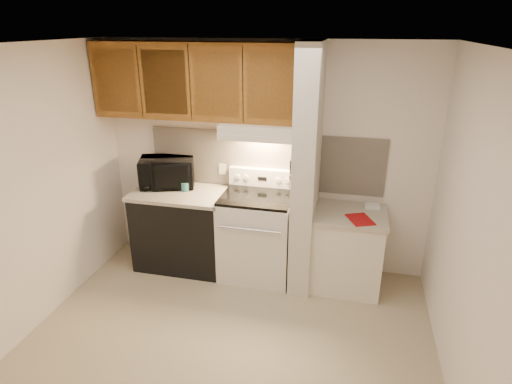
% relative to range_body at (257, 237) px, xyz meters
% --- Properties ---
extents(floor, '(3.60, 3.60, 0.00)m').
position_rel_range_body_xyz_m(floor, '(0.00, -1.16, -0.46)').
color(floor, tan).
rests_on(floor, ground).
extents(ceiling, '(3.60, 3.60, 0.00)m').
position_rel_range_body_xyz_m(ceiling, '(0.00, -1.16, 2.04)').
color(ceiling, white).
rests_on(ceiling, wall_back).
extents(wall_back, '(3.60, 2.50, 0.02)m').
position_rel_range_body_xyz_m(wall_back, '(0.00, 0.34, 0.79)').
color(wall_back, white).
rests_on(wall_back, floor).
extents(wall_left, '(0.02, 3.00, 2.50)m').
position_rel_range_body_xyz_m(wall_left, '(-1.80, -1.16, 0.79)').
color(wall_left, white).
rests_on(wall_left, floor).
extents(wall_right, '(0.02, 3.00, 2.50)m').
position_rel_range_body_xyz_m(wall_right, '(1.80, -1.16, 0.79)').
color(wall_right, white).
rests_on(wall_right, floor).
extents(backsplash, '(2.60, 0.02, 0.63)m').
position_rel_range_body_xyz_m(backsplash, '(0.00, 0.33, 0.78)').
color(backsplash, beige).
rests_on(backsplash, wall_back).
extents(range_body, '(0.76, 0.65, 0.92)m').
position_rel_range_body_xyz_m(range_body, '(0.00, 0.00, 0.00)').
color(range_body, silver).
rests_on(range_body, floor).
extents(oven_window, '(0.50, 0.01, 0.30)m').
position_rel_range_body_xyz_m(oven_window, '(0.00, -0.32, 0.04)').
color(oven_window, black).
rests_on(oven_window, range_body).
extents(oven_handle, '(0.65, 0.02, 0.02)m').
position_rel_range_body_xyz_m(oven_handle, '(0.00, -0.35, 0.26)').
color(oven_handle, silver).
rests_on(oven_handle, range_body).
extents(cooktop, '(0.74, 0.64, 0.03)m').
position_rel_range_body_xyz_m(cooktop, '(0.00, 0.00, 0.48)').
color(cooktop, black).
rests_on(cooktop, range_body).
extents(range_backguard, '(0.76, 0.08, 0.20)m').
position_rel_range_body_xyz_m(range_backguard, '(0.00, 0.28, 0.59)').
color(range_backguard, silver).
rests_on(range_backguard, range_body).
extents(range_display, '(0.10, 0.01, 0.04)m').
position_rel_range_body_xyz_m(range_display, '(0.00, 0.24, 0.59)').
color(range_display, black).
rests_on(range_display, range_backguard).
extents(range_knob_left_outer, '(0.05, 0.02, 0.05)m').
position_rel_range_body_xyz_m(range_knob_left_outer, '(-0.28, 0.24, 0.59)').
color(range_knob_left_outer, silver).
rests_on(range_knob_left_outer, range_backguard).
extents(range_knob_left_inner, '(0.05, 0.02, 0.05)m').
position_rel_range_body_xyz_m(range_knob_left_inner, '(-0.18, 0.24, 0.59)').
color(range_knob_left_inner, silver).
rests_on(range_knob_left_inner, range_backguard).
extents(range_knob_right_inner, '(0.05, 0.02, 0.05)m').
position_rel_range_body_xyz_m(range_knob_right_inner, '(0.18, 0.24, 0.59)').
color(range_knob_right_inner, silver).
rests_on(range_knob_right_inner, range_backguard).
extents(range_knob_right_outer, '(0.05, 0.02, 0.05)m').
position_rel_range_body_xyz_m(range_knob_right_outer, '(0.28, 0.24, 0.59)').
color(range_knob_right_outer, silver).
rests_on(range_knob_right_outer, range_backguard).
extents(dishwasher_front, '(1.00, 0.63, 0.87)m').
position_rel_range_body_xyz_m(dishwasher_front, '(-0.88, 0.01, -0.03)').
color(dishwasher_front, black).
rests_on(dishwasher_front, floor).
extents(left_countertop, '(1.04, 0.67, 0.04)m').
position_rel_range_body_xyz_m(left_countertop, '(-0.88, 0.01, 0.43)').
color(left_countertop, '#B8AE96').
rests_on(left_countertop, dishwasher_front).
extents(spoon_rest, '(0.23, 0.12, 0.01)m').
position_rel_range_body_xyz_m(spoon_rest, '(-1.10, 0.21, 0.46)').
color(spoon_rest, black).
rests_on(spoon_rest, left_countertop).
extents(teal_jar, '(0.10, 0.10, 0.10)m').
position_rel_range_body_xyz_m(teal_jar, '(-0.83, 0.04, 0.50)').
color(teal_jar, '#296B68').
rests_on(teal_jar, left_countertop).
extents(outlet, '(0.08, 0.01, 0.12)m').
position_rel_range_body_xyz_m(outlet, '(-0.48, 0.32, 0.64)').
color(outlet, silver).
rests_on(outlet, backsplash).
extents(microwave, '(0.69, 0.57, 0.33)m').
position_rel_range_body_xyz_m(microwave, '(-1.08, 0.15, 0.61)').
color(microwave, black).
rests_on(microwave, left_countertop).
extents(partition_pillar, '(0.22, 0.70, 2.50)m').
position_rel_range_body_xyz_m(partition_pillar, '(0.51, -0.01, 0.79)').
color(partition_pillar, beige).
rests_on(partition_pillar, floor).
extents(pillar_trim, '(0.01, 0.70, 0.04)m').
position_rel_range_body_xyz_m(pillar_trim, '(0.39, -0.01, 0.84)').
color(pillar_trim, brown).
rests_on(pillar_trim, partition_pillar).
extents(knife_strip, '(0.02, 0.42, 0.04)m').
position_rel_range_body_xyz_m(knife_strip, '(0.39, -0.06, 0.86)').
color(knife_strip, black).
rests_on(knife_strip, partition_pillar).
extents(knife_blade_a, '(0.01, 0.03, 0.16)m').
position_rel_range_body_xyz_m(knife_blade_a, '(0.38, -0.21, 0.76)').
color(knife_blade_a, silver).
rests_on(knife_blade_a, knife_strip).
extents(knife_handle_a, '(0.02, 0.02, 0.10)m').
position_rel_range_body_xyz_m(knife_handle_a, '(0.38, -0.20, 0.91)').
color(knife_handle_a, black).
rests_on(knife_handle_a, knife_strip).
extents(knife_blade_b, '(0.01, 0.04, 0.18)m').
position_rel_range_body_xyz_m(knife_blade_b, '(0.38, -0.15, 0.75)').
color(knife_blade_b, silver).
rests_on(knife_blade_b, knife_strip).
extents(knife_handle_b, '(0.02, 0.02, 0.10)m').
position_rel_range_body_xyz_m(knife_handle_b, '(0.38, -0.13, 0.91)').
color(knife_handle_b, black).
rests_on(knife_handle_b, knife_strip).
extents(knife_blade_c, '(0.01, 0.04, 0.20)m').
position_rel_range_body_xyz_m(knife_blade_c, '(0.38, -0.06, 0.74)').
color(knife_blade_c, silver).
rests_on(knife_blade_c, knife_strip).
extents(knife_handle_c, '(0.02, 0.02, 0.10)m').
position_rel_range_body_xyz_m(knife_handle_c, '(0.38, -0.06, 0.91)').
color(knife_handle_c, black).
rests_on(knife_handle_c, knife_strip).
extents(knife_blade_d, '(0.01, 0.04, 0.16)m').
position_rel_range_body_xyz_m(knife_blade_d, '(0.38, 0.02, 0.76)').
color(knife_blade_d, silver).
rests_on(knife_blade_d, knife_strip).
extents(knife_handle_d, '(0.02, 0.02, 0.10)m').
position_rel_range_body_xyz_m(knife_handle_d, '(0.38, 0.04, 0.91)').
color(knife_handle_d, black).
rests_on(knife_handle_d, knife_strip).
extents(knife_blade_e, '(0.01, 0.04, 0.18)m').
position_rel_range_body_xyz_m(knife_blade_e, '(0.38, 0.09, 0.75)').
color(knife_blade_e, silver).
rests_on(knife_blade_e, knife_strip).
extents(knife_handle_e, '(0.02, 0.02, 0.10)m').
position_rel_range_body_xyz_m(knife_handle_e, '(0.38, 0.12, 0.91)').
color(knife_handle_e, black).
rests_on(knife_handle_e, knife_strip).
extents(oven_mitt, '(0.03, 0.10, 0.24)m').
position_rel_range_body_xyz_m(oven_mitt, '(0.38, 0.17, 0.70)').
color(oven_mitt, gray).
rests_on(oven_mitt, partition_pillar).
extents(right_cab_base, '(0.70, 0.60, 0.81)m').
position_rel_range_body_xyz_m(right_cab_base, '(0.97, -0.01, -0.06)').
color(right_cab_base, silver).
rests_on(right_cab_base, floor).
extents(right_countertop, '(0.74, 0.64, 0.04)m').
position_rel_range_body_xyz_m(right_countertop, '(0.97, -0.01, 0.37)').
color(right_countertop, '#B8AE96').
rests_on(right_countertop, right_cab_base).
extents(red_folder, '(0.30, 0.34, 0.01)m').
position_rel_range_body_xyz_m(red_folder, '(1.07, -0.16, 0.39)').
color(red_folder, '#A00E10').
rests_on(red_folder, right_countertop).
extents(white_box, '(0.16, 0.11, 0.04)m').
position_rel_range_body_xyz_m(white_box, '(1.19, 0.17, 0.41)').
color(white_box, white).
rests_on(white_box, right_countertop).
extents(range_hood, '(0.78, 0.44, 0.15)m').
position_rel_range_body_xyz_m(range_hood, '(0.00, 0.12, 1.17)').
color(range_hood, silver).
rests_on(range_hood, upper_cabinets).
extents(hood_lip, '(0.78, 0.04, 0.06)m').
position_rel_range_body_xyz_m(hood_lip, '(0.00, -0.08, 1.12)').
color(hood_lip, silver).
rests_on(hood_lip, range_hood).
extents(upper_cabinets, '(2.18, 0.33, 0.77)m').
position_rel_range_body_xyz_m(upper_cabinets, '(-0.69, 0.17, 1.62)').
color(upper_cabinets, brown).
rests_on(upper_cabinets, wall_back).
extents(cab_door_a, '(0.46, 0.01, 0.63)m').
position_rel_range_body_xyz_m(cab_door_a, '(-1.51, 0.01, 1.62)').
color(cab_door_a, brown).
rests_on(cab_door_a, upper_cabinets).
extents(cab_gap_a, '(0.01, 0.01, 0.73)m').
position_rel_range_body_xyz_m(cab_gap_a, '(-1.23, 0.01, 1.62)').
color(cab_gap_a, black).
rests_on(cab_gap_a, upper_cabinets).
extents(cab_door_b, '(0.46, 0.01, 0.63)m').
position_rel_range_body_xyz_m(cab_door_b, '(-0.96, 0.01, 1.62)').
color(cab_door_b, brown).
rests_on(cab_door_b, upper_cabinets).
extents(cab_gap_b, '(0.01, 0.01, 0.73)m').
position_rel_range_body_xyz_m(cab_gap_b, '(-0.69, 0.01, 1.62)').
color(cab_gap_b, black).
rests_on(cab_gap_b, upper_cabinets).
extents(cab_door_c, '(0.46, 0.01, 0.63)m').
position_rel_range_body_xyz_m(cab_door_c, '(-0.42, 0.01, 1.62)').
color(cab_door_c, brown).
rests_on(cab_door_c, upper_cabinets).
extents(cab_gap_c, '(0.01, 0.01, 0.73)m').
position_rel_range_body_xyz_m(cab_gap_c, '(-0.14, 0.01, 1.62)').
color(cab_gap_c, black).
rests_on(cab_gap_c, upper_cabinets).
extents(cab_door_d, '(0.46, 0.01, 0.63)m').
position_rel_range_body_xyz_m(cab_door_d, '(0.13, 0.01, 1.62)').
color(cab_door_d, brown).
rests_on(cab_door_d, upper_cabinets).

